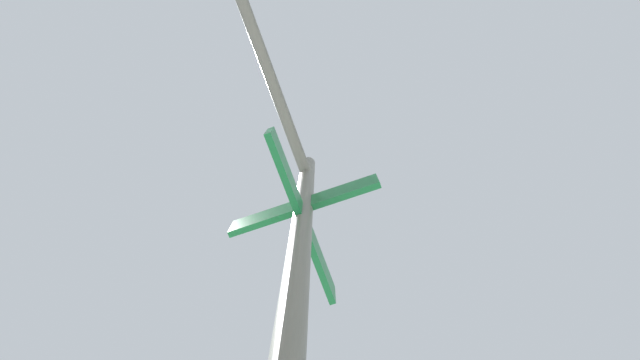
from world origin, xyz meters
name	(u,v)px	position (x,y,z in m)	size (l,w,h in m)	color
traffic_signal_near	(219,21)	(-6.07, -5.74, 3.71)	(1.87, 2.75, 5.24)	#474C47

